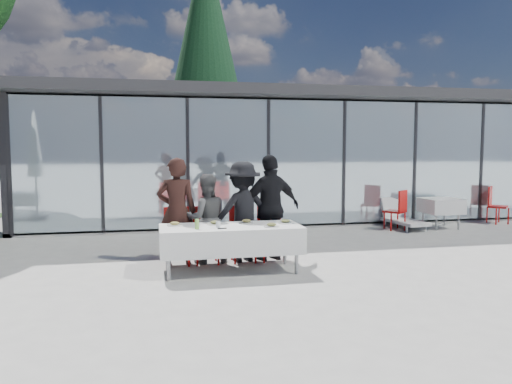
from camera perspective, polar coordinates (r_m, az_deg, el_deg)
ground at (r=8.22m, az=0.79°, el=-9.01°), size 90.00×90.00×0.00m
pavilion at (r=16.38m, az=1.43°, el=5.64°), size 14.80×8.80×3.44m
treeline at (r=35.78m, az=-12.26°, el=5.36°), size 62.50×2.00×4.40m
dining_table at (r=8.07m, az=-2.90°, el=-5.37°), size 2.26×0.96×0.75m
diner_a at (r=8.64m, az=-9.04°, el=-2.18°), size 0.72×0.72×1.84m
diner_chair_a at (r=8.73m, az=-9.02°, el=-4.63°), size 0.44×0.44×0.97m
diner_b at (r=8.70m, az=-5.72°, el=-3.05°), size 0.79×0.79×1.55m
diner_chair_b at (r=8.76m, az=-5.73°, el=-4.55°), size 0.44×0.44×0.97m
diner_c at (r=8.77m, az=-1.52°, el=-2.25°), size 1.34×1.34×1.76m
diner_chair_c at (r=8.85m, az=-1.55°, el=-4.43°), size 0.44×0.44×0.97m
diner_d at (r=8.87m, az=1.73°, el=-1.79°), size 1.33×1.33×1.88m
diner_chair_d at (r=8.96m, az=1.67°, el=-4.32°), size 0.44×0.44×0.97m
plate_a at (r=8.13m, az=-9.28°, el=-3.65°), size 0.25×0.25×0.07m
plate_b at (r=8.16m, az=-4.71°, el=-3.57°), size 0.25×0.25×0.07m
plate_c at (r=8.30m, az=-1.09°, el=-3.40°), size 0.25×0.25×0.07m
plate_d at (r=8.30m, az=3.39°, el=-3.41°), size 0.25×0.25×0.07m
plate_extra at (r=7.91m, az=1.79°, el=-3.83°), size 0.25×0.25×0.07m
juice_bottle at (r=7.75m, az=-6.77°, el=-3.66°), size 0.06×0.06×0.16m
drinking_glasses at (r=7.87m, az=-4.35°, el=-3.72°), size 0.07×0.07×0.10m
folded_eyeglasses at (r=7.75m, az=-3.91°, el=-4.17°), size 0.14×0.03×0.01m
spare_table_right at (r=13.20m, az=20.38°, el=-1.50°), size 0.86×0.86×0.74m
spare_chair_a at (r=14.56m, az=25.59°, el=-1.15°), size 0.62×0.62×0.97m
spare_chair_b at (r=12.55m, az=15.95°, el=-1.78°), size 0.62×0.62×0.97m
lounger at (r=12.99m, az=16.27°, el=-2.80°), size 0.74×1.39×0.72m
conifer_tree at (r=21.28m, az=-5.76°, el=15.91°), size 4.00×4.00×10.50m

